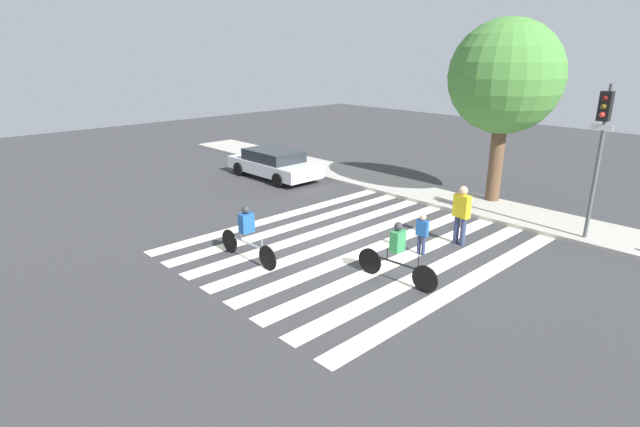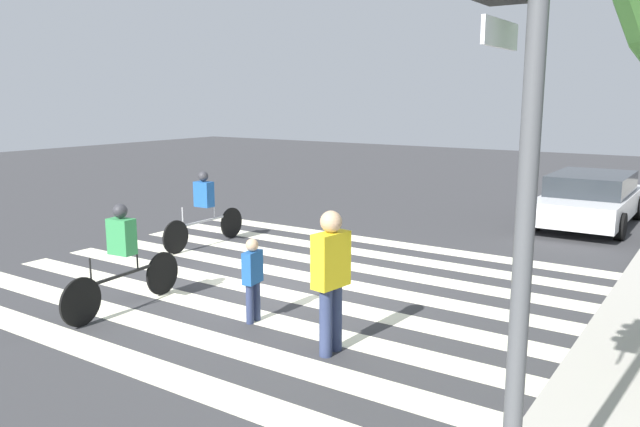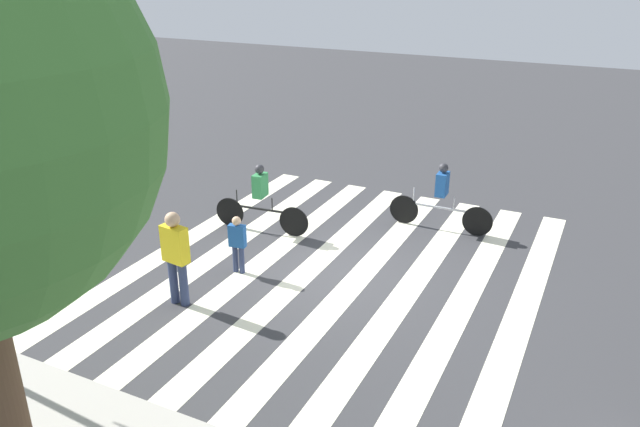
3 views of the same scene
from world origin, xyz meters
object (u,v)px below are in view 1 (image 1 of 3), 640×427
(pedestrian_adult_yellow_jacket, at_px, (461,212))
(street_tree, at_px, (505,78))
(car_parked_far_curb, at_px, (274,163))
(traffic_light, at_px, (601,135))
(cyclist_near_curb, at_px, (397,251))
(cyclist_mid_street, at_px, (247,232))
(pedestrian_adult_tall_backpack, at_px, (422,232))

(pedestrian_adult_yellow_jacket, bearing_deg, street_tree, -64.98)
(street_tree, bearing_deg, car_parked_far_curb, -157.96)
(traffic_light, xyz_separation_m, cyclist_near_curb, (-2.24, -6.49, -2.50))
(cyclist_near_curb, distance_m, cyclist_mid_street, 4.24)
(pedestrian_adult_yellow_jacket, relative_size, cyclist_near_curb, 0.78)
(traffic_light, bearing_deg, cyclist_near_curb, -109.07)
(pedestrian_adult_yellow_jacket, xyz_separation_m, cyclist_near_curb, (0.35, -3.56, -0.18))
(traffic_light, height_order, pedestrian_adult_yellow_jacket, traffic_light)
(pedestrian_adult_tall_backpack, relative_size, cyclist_mid_street, 0.50)
(street_tree, relative_size, car_parked_far_curb, 1.43)
(pedestrian_adult_tall_backpack, relative_size, cyclist_near_curb, 0.52)
(traffic_light, bearing_deg, car_parked_far_curb, -171.95)
(pedestrian_adult_tall_backpack, xyz_separation_m, car_parked_far_curb, (-10.23, 2.62, -0.01))
(traffic_light, xyz_separation_m, pedestrian_adult_tall_backpack, (-2.91, -4.48, -2.67))
(pedestrian_adult_yellow_jacket, bearing_deg, pedestrian_adult_tall_backpack, 86.34)
(street_tree, relative_size, cyclist_mid_street, 2.76)
(traffic_light, bearing_deg, pedestrian_adult_tall_backpack, -122.98)
(traffic_light, distance_m, pedestrian_adult_yellow_jacket, 4.56)
(pedestrian_adult_tall_backpack, xyz_separation_m, cyclist_mid_street, (-3.10, -3.96, 0.17))
(street_tree, distance_m, pedestrian_adult_yellow_jacket, 6.21)
(cyclist_mid_street, relative_size, car_parked_far_curb, 0.52)
(cyclist_near_curb, relative_size, cyclist_mid_street, 0.96)
(pedestrian_adult_tall_backpack, bearing_deg, cyclist_near_curb, -80.04)
(traffic_light, height_order, street_tree, street_tree)
(cyclist_near_curb, relative_size, car_parked_far_curb, 0.50)
(cyclist_mid_street, bearing_deg, car_parked_far_curb, 135.93)
(street_tree, distance_m, car_parked_far_curb, 10.60)
(cyclist_mid_street, bearing_deg, pedestrian_adult_yellow_jacket, 56.88)
(street_tree, xyz_separation_m, pedestrian_adult_tall_backpack, (1.16, -6.29, -4.06))
(cyclist_near_curb, bearing_deg, pedestrian_adult_yellow_jacket, 90.38)
(traffic_light, height_order, cyclist_near_curb, traffic_light)
(pedestrian_adult_tall_backpack, xyz_separation_m, cyclist_near_curb, (0.66, -2.01, 0.17))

